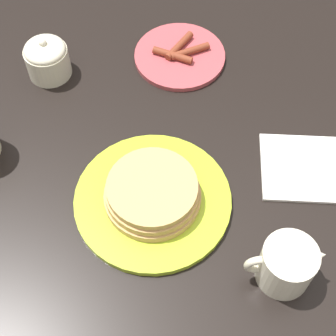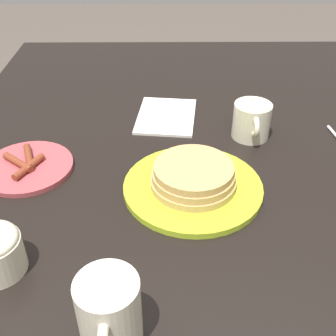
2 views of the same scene
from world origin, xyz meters
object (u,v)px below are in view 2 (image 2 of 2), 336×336
at_px(creamer_pitcher, 252,120).
at_px(napkin, 166,116).
at_px(pancake_plate, 193,181).
at_px(side_plate_bacon, 27,167).
at_px(coffee_mug, 109,314).

xyz_separation_m(creamer_pitcher, napkin, (-0.09, -0.19, -0.04)).
relative_size(pancake_plate, creamer_pitcher, 2.18).
bearing_deg(side_plate_bacon, coffee_mug, 28.91).
xyz_separation_m(side_plate_bacon, creamer_pitcher, (-0.12, 0.46, 0.03)).
relative_size(pancake_plate, side_plate_bacon, 1.43).
height_order(side_plate_bacon, napkin, side_plate_bacon).
xyz_separation_m(pancake_plate, napkin, (-0.28, -0.05, -0.02)).
height_order(creamer_pitcher, napkin, creamer_pitcher).
xyz_separation_m(pancake_plate, coffee_mug, (0.30, -0.12, 0.03)).
bearing_deg(coffee_mug, side_plate_bacon, -151.09).
bearing_deg(creamer_pitcher, coffee_mug, -27.48).
bearing_deg(creamer_pitcher, pancake_plate, -35.89).
relative_size(creamer_pitcher, napkin, 0.62).
height_order(pancake_plate, coffee_mug, coffee_mug).
distance_m(pancake_plate, napkin, 0.28).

